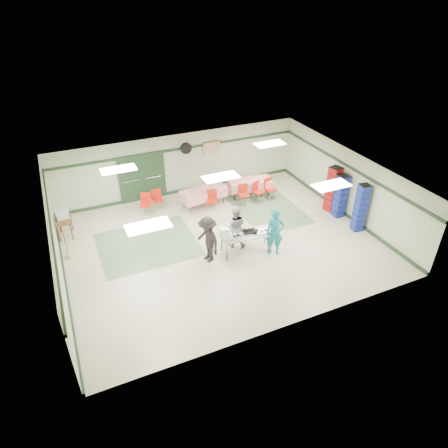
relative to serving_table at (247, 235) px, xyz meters
name	(u,v)px	position (x,y,z in m)	size (l,w,h in m)	color
floor	(221,243)	(-0.61, 0.84, -0.72)	(11.00, 11.00, 0.00)	beige
ceiling	(221,176)	(-0.61, 0.84, 1.98)	(11.00, 11.00, 0.00)	white
wall_back	(180,164)	(-0.61, 5.34, 0.63)	(11.00, 11.00, 0.00)	beige
wall_front	(289,290)	(-0.61, -3.66, 0.63)	(11.00, 11.00, 0.00)	beige
wall_left	(55,248)	(-6.11, 0.84, 0.63)	(9.00, 9.00, 0.00)	beige
wall_right	(347,183)	(4.89, 0.84, 0.63)	(9.00, 9.00, 0.00)	beige
trim_back	(179,149)	(-0.61, 5.31, 1.33)	(11.00, 0.06, 0.10)	#1E3821
baseboard_back	(182,190)	(-0.61, 5.31, -0.66)	(11.00, 0.06, 0.12)	#1E3821
trim_left	(51,229)	(-6.08, 0.84, 1.33)	(9.00, 0.06, 0.10)	#1E3821
baseboard_left	(65,281)	(-6.08, 0.84, -0.66)	(9.00, 0.06, 0.12)	#1E3821
trim_right	(349,167)	(4.86, 0.84, 1.33)	(9.00, 0.06, 0.10)	#1E3821
baseboard_right	(341,211)	(4.86, 0.84, -0.66)	(9.00, 0.06, 0.12)	#1E3821
green_patch_a	(148,244)	(-3.11, 1.84, -0.71)	(3.50, 3.00, 0.01)	slate
green_patch_b	(267,209)	(2.19, 2.34, -0.71)	(2.50, 3.50, 0.01)	slate
double_door_left	(131,180)	(-2.81, 5.28, 0.33)	(0.90, 0.06, 2.10)	gray
double_door_right	(153,176)	(-1.86, 5.28, 0.33)	(0.90, 0.06, 2.10)	gray
door_frame	(142,178)	(-2.34, 5.26, 0.33)	(2.00, 0.03, 2.15)	#1E3821
wall_fan	(186,148)	(-0.31, 5.28, 1.33)	(0.50, 0.50, 0.10)	black
scroll_banner	(212,148)	(0.89, 5.28, 1.13)	(0.80, 0.02, 0.60)	tan
serving_table	(247,235)	(0.00, 0.00, 0.00)	(1.98, 0.99, 0.76)	#ABAAA5
sheet_tray_right	(261,231)	(0.51, -0.08, 0.05)	(0.57, 0.43, 0.02)	silver
sheet_tray_mid	(241,233)	(-0.18, 0.11, 0.05)	(0.63, 0.48, 0.02)	silver
sheet_tray_left	(236,239)	(-0.49, -0.15, 0.05)	(0.54, 0.41, 0.02)	silver
baking_pan	(249,232)	(0.11, 0.01, 0.08)	(0.46, 0.29, 0.08)	black
foam_box_stack	(224,234)	(-0.84, 0.02, 0.25)	(0.26, 0.24, 0.42)	white
volunteer_teal	(275,232)	(0.86, -0.45, 0.14)	(0.63, 0.41, 1.72)	#126D80
volunteer_grey	(235,226)	(-0.21, 0.50, 0.10)	(0.79, 0.62, 1.63)	#949399
volunteer_dark	(208,239)	(-1.42, 0.09, 0.13)	(1.10, 0.63, 1.70)	black
dining_table_a	(250,184)	(2.05, 3.75, -0.15)	(1.99, 1.14, 0.77)	red
dining_table_b	(204,193)	(-0.15, 3.75, -0.15)	(2.03, 1.14, 0.77)	red
chair_a	(257,189)	(2.11, 3.18, -0.17)	(0.53, 0.53, 0.89)	red
chair_b	(243,192)	(1.45, 3.19, -0.17)	(0.47, 0.47, 0.89)	red
chair_c	(269,186)	(2.70, 3.19, -0.15)	(0.50, 0.50, 0.93)	red
chair_d	(212,198)	(-0.01, 3.19, -0.14)	(0.56, 0.56, 0.94)	red
chair_loose_a	(157,197)	(-2.04, 4.24, -0.18)	(0.41, 0.41, 0.88)	red
chair_loose_b	(146,202)	(-2.57, 4.03, -0.15)	(0.57, 0.57, 0.92)	red
crate_stack_blue_a	(341,196)	(4.54, 0.70, 0.19)	(0.40, 0.40, 1.81)	navy
crate_stack_red	(333,189)	(4.54, 1.23, 0.25)	(0.42, 0.42, 1.93)	maroon
crate_stack_blue_b	(360,208)	(4.54, -0.46, 0.25)	(0.37, 0.37, 1.94)	navy
printer_table	(64,222)	(-5.76, 3.64, -0.08)	(0.64, 0.91, 0.74)	brown
office_printer	(62,214)	(-5.76, 3.73, 0.20)	(0.44, 0.38, 0.34)	silver
broom	(65,240)	(-5.84, 2.26, -0.04)	(0.03, 0.03, 1.31)	brown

